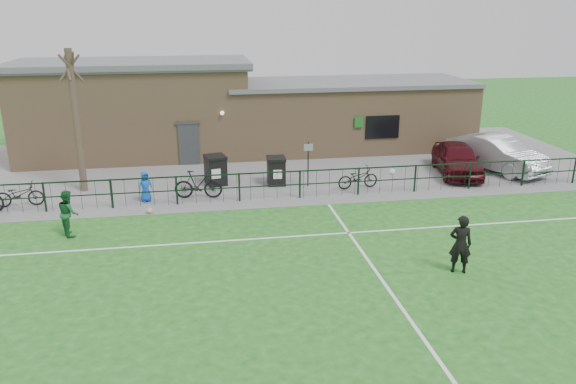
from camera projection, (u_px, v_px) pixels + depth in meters
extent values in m
plane|color=#1B5B1A|center=(317.00, 291.00, 15.66)|extent=(90.00, 90.00, 0.00)
cube|color=slate|center=(260.00, 164.00, 28.30)|extent=(34.00, 13.00, 0.02)
cube|color=white|center=(277.00, 201.00, 22.97)|extent=(28.00, 0.10, 0.01)
cube|color=white|center=(293.00, 236.00, 19.41)|extent=(28.00, 0.10, 0.01)
cube|color=white|center=(386.00, 286.00, 15.97)|extent=(0.10, 16.00, 0.01)
cube|color=black|center=(276.00, 186.00, 22.97)|extent=(28.00, 0.10, 1.20)
cylinder|color=#46342A|center=(77.00, 122.00, 23.30)|extent=(0.30, 0.30, 6.00)
cube|color=black|center=(216.00, 171.00, 24.89)|extent=(1.01, 1.09, 1.24)
cube|color=black|center=(276.00, 172.00, 24.91)|extent=(0.80, 0.90, 1.16)
cylinder|color=black|center=(308.00, 164.00, 24.53)|extent=(0.07, 0.07, 2.00)
imported|color=#400B12|center=(457.00, 159.00, 26.37)|extent=(2.67, 4.69, 1.50)
imported|color=#B4B8BD|center=(497.00, 153.00, 27.04)|extent=(3.54, 5.35, 1.67)
imported|color=black|center=(19.00, 195.00, 22.16)|extent=(1.89, 0.75, 0.97)
imported|color=black|center=(198.00, 184.00, 23.08)|extent=(2.02, 0.81, 1.18)
imported|color=black|center=(358.00, 178.00, 24.37)|extent=(1.89, 0.86, 0.96)
imported|color=blue|center=(145.00, 187.00, 22.69)|extent=(0.72, 0.62, 1.25)
imported|color=black|center=(460.00, 244.00, 16.55)|extent=(0.76, 0.61, 1.80)
sphere|color=white|center=(392.00, 172.00, 18.73)|extent=(0.22, 0.22, 0.22)
imported|color=#195A2B|center=(68.00, 213.00, 19.32)|extent=(0.87, 0.96, 1.62)
sphere|color=silver|center=(150.00, 211.00, 21.51)|extent=(0.24, 0.24, 0.24)
cube|color=#A4815B|center=(253.00, 119.00, 30.57)|extent=(24.00, 5.00, 3.50)
cube|color=#A4815B|center=(132.00, 78.00, 28.85)|extent=(11.52, 5.00, 1.20)
cube|color=#575A5F|center=(130.00, 63.00, 28.62)|extent=(12.02, 5.40, 0.28)
cube|color=#575A5F|center=(348.00, 83.00, 30.81)|extent=(13.44, 5.30, 0.22)
cube|color=#383A3D|center=(189.00, 145.00, 27.87)|extent=(1.00, 0.08, 2.10)
cube|color=black|center=(382.00, 127.00, 29.26)|extent=(1.80, 0.08, 1.20)
cube|color=#19661E|center=(359.00, 122.00, 28.92)|extent=(0.45, 0.04, 0.55)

